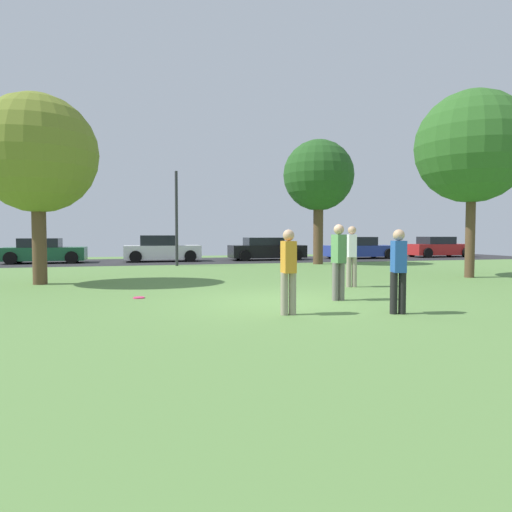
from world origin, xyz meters
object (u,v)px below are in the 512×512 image
object	(u,v)px
oak_tree_left	(472,147)
parked_car_black	(266,249)
parked_car_green	(44,252)
parked_car_white	(162,250)
person_thrower	(352,253)
frisbee_disc	(139,298)
maple_tree_near	(37,154)
person_bystander	(339,258)
person_catcher	(398,268)
parked_car_red	(438,248)
parked_car_blue	(359,249)
street_lamp_post	(177,219)
person_walking	(288,268)
maple_tree_far	(319,176)

from	to	relation	value
oak_tree_left	parked_car_black	xyz separation A→B (m)	(-3.84, 12.20, -3.89)
oak_tree_left	parked_car_green	size ratio (longest dim) A/B	1.59
parked_car_green	parked_car_white	distance (m)	6.02
person_thrower	parked_car_white	distance (m)	14.55
frisbee_disc	parked_car_white	size ratio (longest dim) A/B	0.07
maple_tree_near	person_bystander	distance (m)	9.48
frisbee_disc	person_catcher	bearing A→B (deg)	-36.07
person_catcher	parked_car_green	size ratio (longest dim) A/B	0.40
person_bystander	parked_car_red	xyz separation A→B (m)	(15.02, 16.48, -0.34)
parked_car_white	parked_car_blue	world-z (taller)	parked_car_white
person_thrower	parked_car_green	bearing A→B (deg)	-127.16
parked_car_green	parked_car_white	size ratio (longest dim) A/B	0.98
person_thrower	parked_car_blue	world-z (taller)	person_thrower
frisbee_disc	oak_tree_left	bearing A→B (deg)	11.75
maple_tree_near	person_catcher	world-z (taller)	maple_tree_near
street_lamp_post	parked_car_white	bearing A→B (deg)	97.79
parked_car_red	parked_car_green	bearing A→B (deg)	-179.30
maple_tree_near	oak_tree_left	xyz separation A→B (m)	(14.05, -1.51, 0.62)
parked_car_green	street_lamp_post	size ratio (longest dim) A/B	0.90
person_thrower	person_walking	distance (m)	4.92
oak_tree_left	parked_car_blue	xyz separation A→B (m)	(2.18, 12.24, -3.89)
person_walking	parked_car_blue	bearing A→B (deg)	-30.22
parked_car_blue	parked_car_red	bearing A→B (deg)	3.60
oak_tree_left	parked_car_black	size ratio (longest dim) A/B	1.47
maple_tree_far	person_walking	distance (m)	15.08
person_walking	frisbee_disc	size ratio (longest dim) A/B	5.90
parked_car_black	parked_car_blue	bearing A→B (deg)	0.42
frisbee_disc	parked_car_blue	size ratio (longest dim) A/B	0.06
person_catcher	person_thrower	bearing A→B (deg)	-0.00
oak_tree_left	street_lamp_post	world-z (taller)	oak_tree_left
parked_car_red	maple_tree_far	bearing A→B (deg)	-156.24
parked_car_white	oak_tree_left	bearing A→B (deg)	-51.14
parked_car_white	street_lamp_post	xyz separation A→B (m)	(0.51, -3.73, 1.59)
maple_tree_near	parked_car_green	world-z (taller)	maple_tree_near
person_bystander	maple_tree_near	bearing A→B (deg)	48.64
maple_tree_far	parked_car_green	bearing A→B (deg)	162.21
oak_tree_left	parked_car_green	bearing A→B (deg)	142.20
maple_tree_far	parked_car_red	world-z (taller)	maple_tree_far
parked_car_white	maple_tree_near	bearing A→B (deg)	-111.26
person_catcher	parked_car_black	bearing A→B (deg)	7.19
parked_car_blue	parked_car_red	size ratio (longest dim) A/B	1.04
maple_tree_near	parked_car_white	xyz separation A→B (m)	(4.18, 10.74, -3.22)
maple_tree_far	parked_car_white	size ratio (longest dim) A/B	1.51
parked_car_green	parked_car_red	xyz separation A→B (m)	(24.11, 0.29, 0.02)
oak_tree_left	frisbee_disc	size ratio (longest dim) A/B	23.85
frisbee_disc	parked_car_green	size ratio (longest dim) A/B	0.07
parked_car_white	parked_car_green	bearing A→B (deg)	179.28
person_catcher	parked_car_green	bearing A→B (deg)	43.05
person_bystander	person_walking	world-z (taller)	person_bystander
maple_tree_near	parked_car_green	distance (m)	11.45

